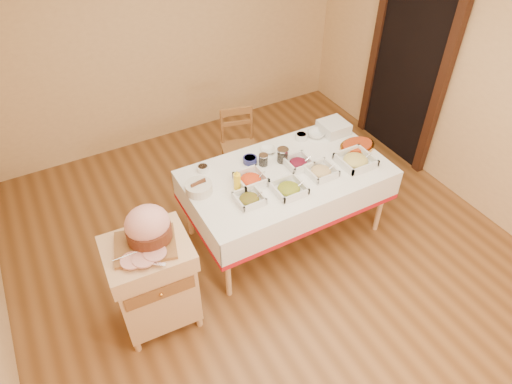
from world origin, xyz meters
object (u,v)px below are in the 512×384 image
preserve_jar_left (263,160)px  brass_platter (357,146)px  plate_stack (334,127)px  dining_table (286,185)px  ham_on_board (147,229)px  dining_chair (240,147)px  mustard_bottle (237,181)px  bread_basket (199,188)px  butcher_cart (154,280)px  preserve_jar_right (283,156)px

preserve_jar_left → brass_platter: preserve_jar_left is taller
plate_stack → brass_platter: size_ratio=0.72×
dining_table → brass_platter: bearing=-0.9°
dining_table → ham_on_board: (-1.37, -0.32, 0.41)m
dining_chair → plate_stack: bearing=-41.6°
ham_on_board → plate_stack: size_ratio=1.76×
dining_table → ham_on_board: size_ratio=3.98×
mustard_bottle → bread_basket: 0.33m
dining_chair → plate_stack: (0.73, -0.64, 0.38)m
brass_platter → ham_on_board: bearing=-171.8°
bread_basket → brass_platter: bread_basket is taller
dining_table → bread_basket: 0.84m
butcher_cart → dining_chair: (1.43, 1.32, -0.07)m
plate_stack → preserve_jar_right: bearing=-166.7°
dining_table → brass_platter: size_ratio=5.04×
ham_on_board → brass_platter: size_ratio=1.27×
ham_on_board → bread_basket: size_ratio=1.97×
preserve_jar_left → mustard_bottle: mustard_bottle is taller
preserve_jar_right → brass_platter: bearing=-12.6°
butcher_cart → dining_chair: 1.94m
butcher_cart → mustard_bottle: 1.05m
butcher_cart → bread_basket: size_ratio=3.77×
ham_on_board → mustard_bottle: size_ratio=2.38×
ham_on_board → brass_platter: (2.15, 0.31, -0.22)m
dining_table → preserve_jar_left: preserve_jar_left is taller
bread_basket → ham_on_board: bearing=-141.6°
dining_chair → preserve_jar_right: size_ratio=6.15×
butcher_cart → dining_table: bearing=14.2°
butcher_cart → brass_platter: bearing=9.0°
plate_stack → butcher_cart: bearing=-162.6°
ham_on_board → bread_basket: bearing=38.4°
butcher_cart → preserve_jar_left: butcher_cart is taller
dining_table → bread_basket: size_ratio=7.85×
ham_on_board → plate_stack: (2.11, 0.64, -0.19)m
dining_table → preserve_jar_right: preserve_jar_right is taller
butcher_cart → dining_chair: bearing=42.7°
dining_chair → ham_on_board: size_ratio=1.83×
dining_table → dining_chair: dining_chair is taller
preserve_jar_left → preserve_jar_right: (0.18, -0.04, 0.01)m
mustard_bottle → brass_platter: bearing=-1.1°
mustard_bottle → plate_stack: 1.27m
bread_basket → butcher_cart: bearing=-141.6°
butcher_cart → dining_chair: size_ratio=1.05×
dining_chair → preserve_jar_right: preserve_jar_right is taller
ham_on_board → mustard_bottle: 0.95m
dining_chair → brass_platter: (0.77, -0.97, 0.35)m
dining_chair → bread_basket: 1.22m
preserve_jar_left → bread_basket: (-0.66, -0.06, -0.01)m
preserve_jar_right → bread_basket: bearing=-178.6°
dining_table → preserve_jar_left: bearing=125.6°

